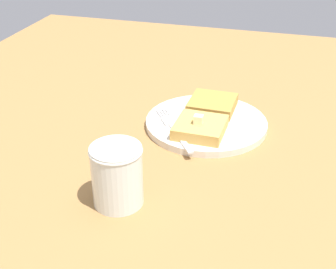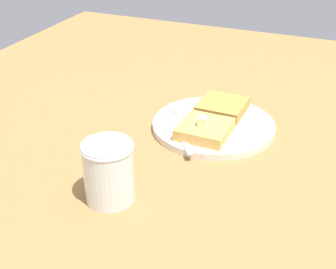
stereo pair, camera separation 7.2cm
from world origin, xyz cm
name	(u,v)px [view 1 (the left image)]	position (x,y,z in cm)	size (l,w,h in cm)	color
table_surface	(210,147)	(0.00, 0.00, 1.10)	(129.42, 129.42, 2.21)	olive
plate	(206,123)	(5.21, 1.79, 2.90)	(21.65, 21.65, 1.22)	silver
toast_slice_left	(200,127)	(0.52, 1.91, 4.41)	(8.43, 8.21, 1.97)	tan
toast_slice_middle	(212,104)	(9.90, 1.66, 4.41)	(8.43, 8.21, 1.97)	#B0863A
butter_pat_primary	(198,120)	(-0.07, 2.14, 6.15)	(1.50, 1.35, 1.50)	beige
fork	(173,127)	(0.85, 6.76, 3.60)	(14.13, 10.04, 0.36)	silver
syrup_jar	(117,178)	(-19.63, 8.96, 6.17)	(7.18, 7.18, 8.74)	#461C06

